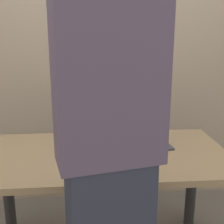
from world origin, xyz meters
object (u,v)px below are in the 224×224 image
(beer_bottle_amber, at_px, (84,125))
(person_figure, at_px, (109,160))
(laptop, at_px, (139,136))
(beer_bottle_green, at_px, (96,127))
(beer_bottle_dark, at_px, (99,131))
(beer_bottle_brown, at_px, (83,129))

(beer_bottle_amber, height_order, person_figure, person_figure)
(person_figure, bearing_deg, laptop, 70.41)
(beer_bottle_amber, distance_m, beer_bottle_green, 0.08)
(beer_bottle_dark, relative_size, beer_bottle_green, 1.07)
(beer_bottle_brown, relative_size, beer_bottle_green, 1.08)
(laptop, height_order, beer_bottle_green, beer_bottle_green)
(beer_bottle_amber, bearing_deg, beer_bottle_dark, -57.85)
(beer_bottle_green, bearing_deg, person_figure, -87.09)
(beer_bottle_amber, height_order, beer_bottle_green, beer_bottle_green)
(beer_bottle_brown, bearing_deg, beer_bottle_amber, 86.78)
(laptop, distance_m, beer_bottle_brown, 0.38)
(laptop, bearing_deg, beer_bottle_green, -178.49)
(laptop, distance_m, beer_bottle_green, 0.29)
(beer_bottle_amber, relative_size, person_figure, 0.16)
(beer_bottle_amber, bearing_deg, person_figure, -81.53)
(beer_bottle_brown, bearing_deg, person_figure, -79.62)
(beer_bottle_brown, height_order, beer_bottle_dark, beer_bottle_brown)
(laptop, relative_size, person_figure, 0.20)
(laptop, bearing_deg, beer_bottle_dark, -157.54)
(beer_bottle_amber, relative_size, beer_bottle_brown, 0.92)
(beer_bottle_amber, xyz_separation_m, beer_bottle_dark, (0.09, -0.14, 0.00))
(beer_bottle_brown, bearing_deg, beer_bottle_green, 40.59)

